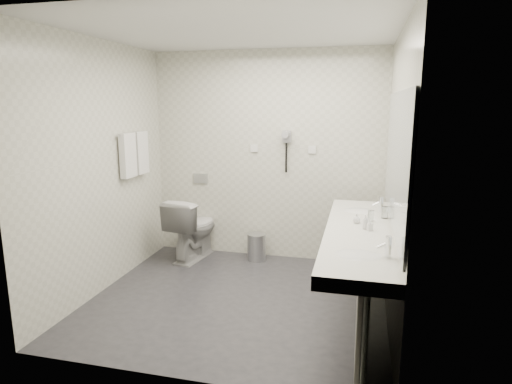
# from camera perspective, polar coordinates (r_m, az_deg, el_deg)

# --- Properties ---
(floor) EXTENTS (2.80, 2.80, 0.00)m
(floor) POSITION_cam_1_polar(r_m,az_deg,el_deg) (4.37, -2.45, -13.92)
(floor) COLOR #28272C
(floor) RESTS_ON ground
(ceiling) EXTENTS (2.80, 2.80, 0.00)m
(ceiling) POSITION_cam_1_polar(r_m,az_deg,el_deg) (3.99, -2.78, 20.51)
(ceiling) COLOR silver
(ceiling) RESTS_ON wall_back
(wall_back) EXTENTS (2.80, 0.00, 2.80)m
(wall_back) POSITION_cam_1_polar(r_m,az_deg,el_deg) (5.24, 1.39, 4.68)
(wall_back) COLOR beige
(wall_back) RESTS_ON floor
(wall_front) EXTENTS (2.80, 0.00, 2.80)m
(wall_front) POSITION_cam_1_polar(r_m,az_deg,el_deg) (2.79, -10.10, -1.64)
(wall_front) COLOR beige
(wall_front) RESTS_ON floor
(wall_left) EXTENTS (0.00, 2.60, 2.60)m
(wall_left) POSITION_cam_1_polar(r_m,az_deg,el_deg) (4.58, -19.68, 3.01)
(wall_left) COLOR beige
(wall_left) RESTS_ON floor
(wall_right) EXTENTS (0.00, 2.60, 2.60)m
(wall_right) POSITION_cam_1_polar(r_m,az_deg,el_deg) (3.85, 17.85, 1.60)
(wall_right) COLOR beige
(wall_right) RESTS_ON floor
(vanity_counter) EXTENTS (0.55, 2.20, 0.10)m
(vanity_counter) POSITION_cam_1_polar(r_m,az_deg,el_deg) (3.74, 13.41, -5.51)
(vanity_counter) COLOR silver
(vanity_counter) RESTS_ON floor
(vanity_panel) EXTENTS (0.03, 2.15, 0.75)m
(vanity_panel) POSITION_cam_1_polar(r_m,az_deg,el_deg) (3.89, 13.49, -11.53)
(vanity_panel) COLOR gray
(vanity_panel) RESTS_ON floor
(vanity_post_near) EXTENTS (0.06, 0.06, 0.75)m
(vanity_post_near) POSITION_cam_1_polar(r_m,az_deg,el_deg) (2.96, 13.92, -19.39)
(vanity_post_near) COLOR silver
(vanity_post_near) RESTS_ON floor
(vanity_post_far) EXTENTS (0.06, 0.06, 0.75)m
(vanity_post_far) POSITION_cam_1_polar(r_m,az_deg,el_deg) (4.86, 13.95, -6.80)
(vanity_post_far) COLOR silver
(vanity_post_far) RESTS_ON floor
(mirror) EXTENTS (0.02, 2.20, 1.05)m
(mirror) POSITION_cam_1_polar(r_m,az_deg,el_deg) (3.62, 18.02, 4.19)
(mirror) COLOR #B2BCC6
(mirror) RESTS_ON wall_right
(basin_near) EXTENTS (0.40, 0.31, 0.05)m
(basin_near) POSITION_cam_1_polar(r_m,az_deg,el_deg) (3.11, 13.32, -8.35)
(basin_near) COLOR silver
(basin_near) RESTS_ON vanity_counter
(basin_far) EXTENTS (0.40, 0.31, 0.05)m
(basin_far) POSITION_cam_1_polar(r_m,az_deg,el_deg) (4.36, 13.52, -2.61)
(basin_far) COLOR silver
(basin_far) RESTS_ON vanity_counter
(faucet_near) EXTENTS (0.04, 0.04, 0.15)m
(faucet_near) POSITION_cam_1_polar(r_m,az_deg,el_deg) (3.09, 17.04, -6.93)
(faucet_near) COLOR silver
(faucet_near) RESTS_ON vanity_counter
(faucet_far) EXTENTS (0.04, 0.04, 0.15)m
(faucet_far) POSITION_cam_1_polar(r_m,az_deg,el_deg) (4.35, 16.14, -1.58)
(faucet_far) COLOR silver
(faucet_far) RESTS_ON vanity_counter
(soap_bottle_a) EXTENTS (0.05, 0.05, 0.09)m
(soap_bottle_a) POSITION_cam_1_polar(r_m,az_deg,el_deg) (3.70, 14.79, -4.27)
(soap_bottle_a) COLOR white
(soap_bottle_a) RESTS_ON vanity_counter
(soap_bottle_b) EXTENTS (0.09, 0.09, 0.09)m
(soap_bottle_b) POSITION_cam_1_polar(r_m,az_deg,el_deg) (3.90, 13.13, -3.41)
(soap_bottle_b) COLOR white
(soap_bottle_b) RESTS_ON vanity_counter
(soap_bottle_c) EXTENTS (0.06, 0.06, 0.13)m
(soap_bottle_c) POSITION_cam_1_polar(r_m,az_deg,el_deg) (3.73, 14.22, -3.83)
(soap_bottle_c) COLOR white
(soap_bottle_c) RESTS_ON vanity_counter
(glass_left) EXTENTS (0.07, 0.07, 0.10)m
(glass_left) POSITION_cam_1_polar(r_m,az_deg,el_deg) (3.98, 14.90, -3.08)
(glass_left) COLOR silver
(glass_left) RESTS_ON vanity_counter
(glass_right) EXTENTS (0.07, 0.07, 0.11)m
(glass_right) POSITION_cam_1_polar(r_m,az_deg,el_deg) (4.12, 16.63, -2.59)
(glass_right) COLOR silver
(glass_right) RESTS_ON vanity_counter
(toilet) EXTENTS (0.55, 0.82, 0.77)m
(toilet) POSITION_cam_1_polar(r_m,az_deg,el_deg) (5.37, -8.35, -4.72)
(toilet) COLOR silver
(toilet) RESTS_ON floor
(flush_plate) EXTENTS (0.18, 0.02, 0.12)m
(flush_plate) POSITION_cam_1_polar(r_m,az_deg,el_deg) (5.51, -7.32, 1.78)
(flush_plate) COLOR #B2B5BA
(flush_plate) RESTS_ON wall_back
(pedal_bin) EXTENTS (0.23, 0.23, 0.32)m
(pedal_bin) POSITION_cam_1_polar(r_m,az_deg,el_deg) (5.31, 0.07, -7.33)
(pedal_bin) COLOR #B2B5BA
(pedal_bin) RESTS_ON floor
(bin_lid) EXTENTS (0.23, 0.23, 0.02)m
(bin_lid) POSITION_cam_1_polar(r_m,az_deg,el_deg) (5.26, 0.07, -5.63)
(bin_lid) COLOR #B2B5BA
(bin_lid) RESTS_ON pedal_bin
(towel_rail) EXTENTS (0.02, 0.62, 0.02)m
(towel_rail) POSITION_cam_1_polar(r_m,az_deg,el_deg) (4.99, -15.97, 7.35)
(towel_rail) COLOR silver
(towel_rail) RESTS_ON wall_left
(towel_near) EXTENTS (0.07, 0.24, 0.48)m
(towel_near) POSITION_cam_1_polar(r_m,az_deg,el_deg) (4.89, -16.53, 4.65)
(towel_near) COLOR silver
(towel_near) RESTS_ON towel_rail
(towel_far) EXTENTS (0.07, 0.24, 0.48)m
(towel_far) POSITION_cam_1_polar(r_m,az_deg,el_deg) (5.13, -14.96, 5.04)
(towel_far) COLOR silver
(towel_far) RESTS_ON towel_rail
(dryer_cradle) EXTENTS (0.10, 0.04, 0.14)m
(dryer_cradle) POSITION_cam_1_polar(r_m,az_deg,el_deg) (5.14, 4.08, 7.32)
(dryer_cradle) COLOR gray
(dryer_cradle) RESTS_ON wall_back
(dryer_barrel) EXTENTS (0.08, 0.14, 0.08)m
(dryer_barrel) POSITION_cam_1_polar(r_m,az_deg,el_deg) (5.07, 3.95, 7.60)
(dryer_barrel) COLOR gray
(dryer_barrel) RESTS_ON dryer_cradle
(dryer_cord) EXTENTS (0.02, 0.02, 0.35)m
(dryer_cord) POSITION_cam_1_polar(r_m,az_deg,el_deg) (5.15, 4.01, 4.53)
(dryer_cord) COLOR black
(dryer_cord) RESTS_ON dryer_cradle
(switch_plate_a) EXTENTS (0.09, 0.02, 0.09)m
(switch_plate_a) POSITION_cam_1_polar(r_m,az_deg,el_deg) (5.25, -0.24, 5.79)
(switch_plate_a) COLOR silver
(switch_plate_a) RESTS_ON wall_back
(switch_plate_b) EXTENTS (0.09, 0.02, 0.09)m
(switch_plate_b) POSITION_cam_1_polar(r_m,az_deg,el_deg) (5.13, 7.41, 5.56)
(switch_plate_b) COLOR silver
(switch_plate_b) RESTS_ON wall_back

